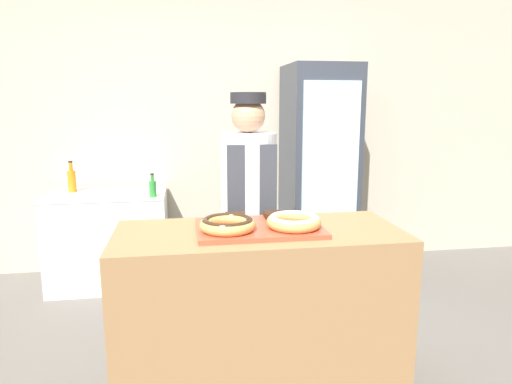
{
  "coord_description": "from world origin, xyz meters",
  "views": [
    {
      "loc": [
        -0.37,
        -2.21,
        1.56
      ],
      "look_at": [
        0.0,
        0.1,
        1.1
      ],
      "focal_mm": 32.0,
      "sensor_mm": 36.0,
      "label": 1
    }
  ],
  "objects_px": {
    "brownie_back_left": "(235,216)",
    "bottle_orange": "(72,180)",
    "baker_person": "(249,213)",
    "serving_tray": "(259,228)",
    "beverage_fridge": "(318,172)",
    "bottle_green": "(153,188)",
    "chest_freezer": "(110,238)",
    "donut_light_glaze": "(294,221)",
    "donut_chocolate_glaze": "(228,224)",
    "brownie_back_right": "(274,215)"
  },
  "relations": [
    {
      "from": "donut_chocolate_glaze",
      "to": "chest_freezer",
      "type": "distance_m",
      "value": 2.07
    },
    {
      "from": "chest_freezer",
      "to": "serving_tray",
      "type": "bearing_deg",
      "value": -59.51
    },
    {
      "from": "donut_chocolate_glaze",
      "to": "brownie_back_right",
      "type": "xyz_separation_m",
      "value": [
        0.27,
        0.21,
        -0.02
      ]
    },
    {
      "from": "brownie_back_right",
      "to": "bottle_green",
      "type": "height_order",
      "value": "bottle_green"
    },
    {
      "from": "baker_person",
      "to": "chest_freezer",
      "type": "bearing_deg",
      "value": 133.79
    },
    {
      "from": "donut_chocolate_glaze",
      "to": "brownie_back_left",
      "type": "relative_size",
      "value": 2.77
    },
    {
      "from": "serving_tray",
      "to": "brownie_back_left",
      "type": "xyz_separation_m",
      "value": [
        -0.1,
        0.15,
        0.03
      ]
    },
    {
      "from": "brownie_back_left",
      "to": "baker_person",
      "type": "relative_size",
      "value": 0.06
    },
    {
      "from": "donut_light_glaze",
      "to": "brownie_back_right",
      "type": "relative_size",
      "value": 2.77
    },
    {
      "from": "serving_tray",
      "to": "donut_light_glaze",
      "type": "relative_size",
      "value": 2.29
    },
    {
      "from": "serving_tray",
      "to": "beverage_fridge",
      "type": "height_order",
      "value": "beverage_fridge"
    },
    {
      "from": "brownie_back_left",
      "to": "beverage_fridge",
      "type": "relative_size",
      "value": 0.05
    },
    {
      "from": "serving_tray",
      "to": "bottle_orange",
      "type": "xyz_separation_m",
      "value": [
        -1.32,
        1.82,
        -0.02
      ]
    },
    {
      "from": "brownie_back_right",
      "to": "bottle_orange",
      "type": "xyz_separation_m",
      "value": [
        -1.42,
        1.67,
        -0.05
      ]
    },
    {
      "from": "serving_tray",
      "to": "bottle_green",
      "type": "distance_m",
      "value": 1.62
    },
    {
      "from": "donut_chocolate_glaze",
      "to": "bottle_green",
      "type": "distance_m",
      "value": 1.62
    },
    {
      "from": "serving_tray",
      "to": "donut_chocolate_glaze",
      "type": "xyz_separation_m",
      "value": [
        -0.17,
        -0.06,
        0.05
      ]
    },
    {
      "from": "serving_tray",
      "to": "donut_light_glaze",
      "type": "bearing_deg",
      "value": -19.4
    },
    {
      "from": "donut_light_glaze",
      "to": "donut_chocolate_glaze",
      "type": "bearing_deg",
      "value": 180.0
    },
    {
      "from": "donut_light_glaze",
      "to": "chest_freezer",
      "type": "distance_m",
      "value": 2.23
    },
    {
      "from": "donut_chocolate_glaze",
      "to": "chest_freezer",
      "type": "bearing_deg",
      "value": 115.49
    },
    {
      "from": "donut_chocolate_glaze",
      "to": "bottle_green",
      "type": "xyz_separation_m",
      "value": [
        -0.46,
        1.55,
        -0.1
      ]
    },
    {
      "from": "chest_freezer",
      "to": "baker_person",
      "type": "bearing_deg",
      "value": -46.21
    },
    {
      "from": "brownie_back_left",
      "to": "brownie_back_right",
      "type": "distance_m",
      "value": 0.21
    },
    {
      "from": "serving_tray",
      "to": "donut_chocolate_glaze",
      "type": "distance_m",
      "value": 0.18
    },
    {
      "from": "donut_chocolate_glaze",
      "to": "brownie_back_left",
      "type": "xyz_separation_m",
      "value": [
        0.06,
        0.21,
        -0.02
      ]
    },
    {
      "from": "brownie_back_left",
      "to": "bottle_orange",
      "type": "bearing_deg",
      "value": 125.97
    },
    {
      "from": "brownie_back_left",
      "to": "bottle_orange",
      "type": "relative_size",
      "value": 0.37
    },
    {
      "from": "chest_freezer",
      "to": "donut_light_glaze",
      "type": "bearing_deg",
      "value": -56.48
    },
    {
      "from": "bottle_orange",
      "to": "bottle_green",
      "type": "bearing_deg",
      "value": -25.35
    },
    {
      "from": "bottle_green",
      "to": "chest_freezer",
      "type": "bearing_deg",
      "value": 148.62
    },
    {
      "from": "serving_tray",
      "to": "baker_person",
      "type": "relative_size",
      "value": 0.39
    },
    {
      "from": "bottle_green",
      "to": "donut_light_glaze",
      "type": "bearing_deg",
      "value": -62.99
    },
    {
      "from": "baker_person",
      "to": "bottle_green",
      "type": "height_order",
      "value": "baker_person"
    },
    {
      "from": "serving_tray",
      "to": "donut_light_glaze",
      "type": "xyz_separation_m",
      "value": [
        0.17,
        -0.06,
        0.05
      ]
    },
    {
      "from": "beverage_fridge",
      "to": "bottle_green",
      "type": "height_order",
      "value": "beverage_fridge"
    },
    {
      "from": "donut_chocolate_glaze",
      "to": "beverage_fridge",
      "type": "distance_m",
      "value": 2.05
    },
    {
      "from": "brownie_back_right",
      "to": "donut_light_glaze",
      "type": "bearing_deg",
      "value": -73.37
    },
    {
      "from": "bottle_green",
      "to": "donut_chocolate_glaze",
      "type": "bearing_deg",
      "value": -73.56
    },
    {
      "from": "brownie_back_left",
      "to": "brownie_back_right",
      "type": "bearing_deg",
      "value": 0.0
    },
    {
      "from": "brownie_back_left",
      "to": "bottle_orange",
      "type": "height_order",
      "value": "bottle_orange"
    },
    {
      "from": "donut_chocolate_glaze",
      "to": "donut_light_glaze",
      "type": "distance_m",
      "value": 0.33
    },
    {
      "from": "serving_tray",
      "to": "baker_person",
      "type": "height_order",
      "value": "baker_person"
    },
    {
      "from": "serving_tray",
      "to": "bottle_orange",
      "type": "height_order",
      "value": "bottle_orange"
    },
    {
      "from": "serving_tray",
      "to": "chest_freezer",
      "type": "xyz_separation_m",
      "value": [
        -1.02,
        1.74,
        -0.52
      ]
    },
    {
      "from": "brownie_back_left",
      "to": "serving_tray",
      "type": "bearing_deg",
      "value": -54.96
    },
    {
      "from": "beverage_fridge",
      "to": "baker_person",
      "type": "bearing_deg",
      "value": -125.85
    },
    {
      "from": "brownie_back_left",
      "to": "bottle_green",
      "type": "height_order",
      "value": "bottle_green"
    },
    {
      "from": "serving_tray",
      "to": "donut_chocolate_glaze",
      "type": "bearing_deg",
      "value": -160.6
    },
    {
      "from": "brownie_back_right",
      "to": "chest_freezer",
      "type": "height_order",
      "value": "brownie_back_right"
    }
  ]
}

